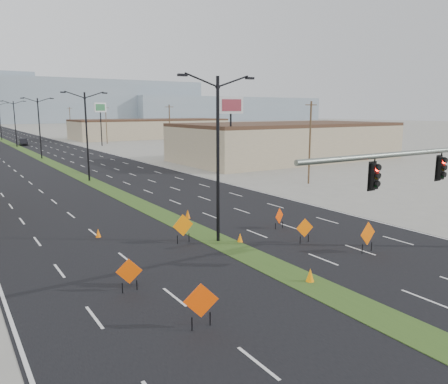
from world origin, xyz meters
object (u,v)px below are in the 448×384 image
streetlight_1 (87,134)px  pole_sign_east_near (231,111)px  streetlight_2 (39,126)px  construction_sign_2 (183,226)px  cone_0 (310,275)px  construction_sign_1 (201,302)px  construction_sign_5 (368,235)px  construction_sign_0 (129,272)px  streetlight_3 (15,122)px  streetlight_4 (0,120)px  construction_sign_3 (279,217)px  car_mid (23,142)px  cone_2 (188,214)px  cone_1 (240,238)px  pole_sign_east_far (100,111)px  cone_3 (98,233)px  streetlight_0 (218,155)px  construction_sign_4 (305,229)px

streetlight_1 → pole_sign_east_near: streetlight_1 is taller
streetlight_2 → construction_sign_2: size_ratio=5.50×
construction_sign_2 → cone_0: construction_sign_2 is taller
construction_sign_1 → construction_sign_2: size_ratio=0.98×
construction_sign_5 → cone_0: (-5.85, -1.48, -0.73)m
construction_sign_5 → construction_sign_1: bearing=-174.8°
construction_sign_0 → streetlight_3: bearing=105.1°
streetlight_4 → construction_sign_3: bearing=-87.4°
car_mid → construction_sign_2: (-4.00, -87.71, 0.30)m
streetlight_2 → cone_2: 50.09m
construction_sign_3 → cone_1: 4.29m
pole_sign_east_far → cone_3: bearing=-127.4°
cone_0 → cone_1: 7.06m
streetlight_0 → construction_sign_0: 9.70m
streetlight_3 → car_mid: 6.80m
construction_sign_4 → construction_sign_0: bearing=-162.5°
construction_sign_4 → streetlight_1: bearing=109.5°
cone_1 → cone_2: cone_2 is taller
cone_1 → streetlight_1: bearing=92.0°
construction_sign_1 → cone_2: size_ratio=2.61×
construction_sign_2 → construction_sign_3: 7.14m
streetlight_3 → construction_sign_0: 88.78m
construction_sign_1 → car_mid: bearing=103.8°
streetlight_0 → streetlight_1: (0.00, 28.00, 0.00)m
pole_sign_east_near → construction_sign_5: bearing=-93.1°
car_mid → cone_2: (-0.84, -82.36, -0.43)m
construction_sign_2 → construction_sign_5: 10.84m
car_mid → construction_sign_0: bearing=-90.5°
construction_sign_1 → cone_3: size_ratio=3.14×
car_mid → cone_3: bearing=-90.2°
construction_sign_0 → streetlight_1: bearing=96.9°
streetlight_3 → streetlight_4: same height
construction_sign_1 → pole_sign_east_far: pole_sign_east_far is taller
construction_sign_1 → construction_sign_5: (12.40, 2.54, 0.01)m
construction_sign_4 → pole_sign_east_near: size_ratio=0.16×
construction_sign_3 → construction_sign_4: 3.52m
streetlight_2 → streetlight_3: size_ratio=1.00×
construction_sign_5 → pole_sign_east_near: bearing=63.7°
construction_sign_3 → construction_sign_5: 6.77m
construction_sign_1 → cone_0: 6.68m
streetlight_3 → pole_sign_east_far: 18.39m
streetlight_1 → construction_sign_2: bearing=-94.2°
construction_sign_1 → construction_sign_2: construction_sign_2 is taller
streetlight_4 → cone_2: size_ratio=14.62×
construction_sign_4 → construction_sign_5: bearing=-50.2°
streetlight_1 → construction_sign_5: streetlight_1 is taller
car_mid → construction_sign_4: (2.27, -91.71, 0.14)m
cone_1 → construction_sign_4: bearing=-34.6°
streetlight_1 → cone_0: (0.18, -35.93, -5.08)m
construction_sign_1 → construction_sign_4: (10.65, 5.84, -0.15)m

